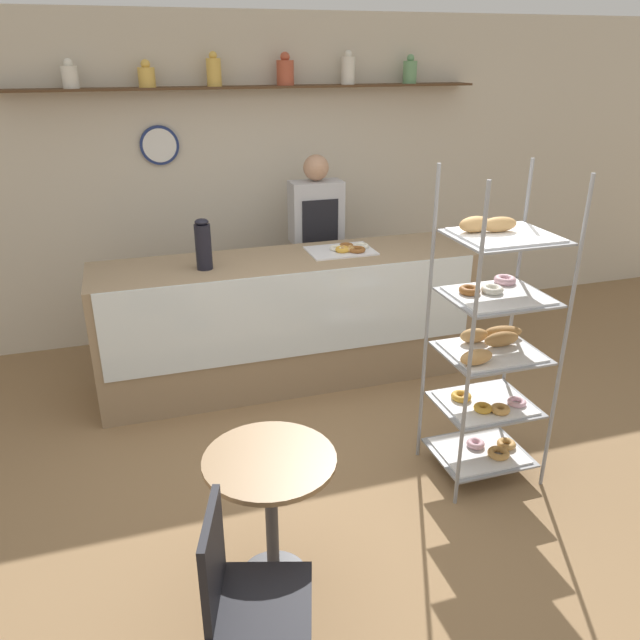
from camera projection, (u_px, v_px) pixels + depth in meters
name	position (u px, v px, depth m)	size (l,w,h in m)	color
ground_plane	(342.00, 473.00, 3.84)	(14.00, 14.00, 0.00)	olive
back_wall	(252.00, 179.00, 5.43)	(10.00, 0.30, 2.70)	beige
display_counter	(287.00, 320.00, 4.78)	(2.82, 0.70, 0.99)	#937A5B
pastry_rack	(490.00, 345.00, 3.55)	(0.60, 0.51, 1.85)	gray
person_worker	(316.00, 244.00, 5.26)	(0.43, 0.23, 1.63)	#282833
cafe_table	(271.00, 491.00, 2.86)	(0.61, 0.61, 0.71)	#262628
cafe_chair	(239.00, 587.00, 2.35)	(0.47, 0.47, 0.86)	black
coffee_carafe	(203.00, 245.00, 4.30)	(0.11, 0.11, 0.36)	black
donut_tray_counter	(346.00, 249.00, 4.74)	(0.50, 0.35, 0.05)	silver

